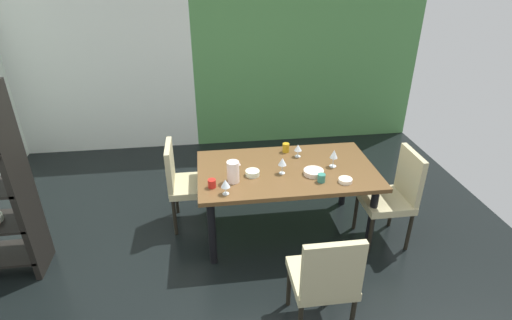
{
  "coord_description": "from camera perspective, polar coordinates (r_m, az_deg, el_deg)",
  "views": [
    {
      "loc": [
        -0.23,
        -2.66,
        2.53
      ],
      "look_at": [
        0.2,
        0.53,
        0.85
      ],
      "focal_mm": 28.0,
      "sensor_mm": 36.0,
      "label": 1
    }
  ],
  "objects": [
    {
      "name": "garden_window_panel",
      "position": [
        5.79,
        7.46,
        15.43
      ],
      "size": [
        3.2,
        0.1,
        2.67
      ],
      "primitive_type": "cube",
      "color": "#4B8447",
      "rests_on": "ground_plane"
    },
    {
      "name": "serving_bowl_front",
      "position": [
        3.71,
        8.23,
        -1.74
      ],
      "size": [
        0.19,
        0.19,
        0.04
      ],
      "primitive_type": "cylinder",
      "color": "beige",
      "rests_on": "dining_table"
    },
    {
      "name": "wine_glass_center",
      "position": [
        3.35,
        -4.39,
        -3.39
      ],
      "size": [
        0.08,
        0.08,
        0.14
      ],
      "color": "silver",
      "rests_on": "dining_table"
    },
    {
      "name": "wine_glass_west",
      "position": [
        3.98,
        6.03,
        1.73
      ],
      "size": [
        0.08,
        0.08,
        0.13
      ],
      "color": "silver",
      "rests_on": "dining_table"
    },
    {
      "name": "wine_glass_rear",
      "position": [
        3.65,
        3.79,
        -0.27
      ],
      "size": [
        0.08,
        0.08,
        0.16
      ],
      "color": "silver",
      "rests_on": "dining_table"
    },
    {
      "name": "chair_left_far",
      "position": [
        4.05,
        -10.21,
        -2.86
      ],
      "size": [
        0.45,
        0.44,
        0.9
      ],
      "rotation": [
        0.0,
        0.0,
        -1.57
      ],
      "color": "tan",
      "rests_on": "ground_plane"
    },
    {
      "name": "ground_plane",
      "position": [
        3.69,
        -2.05,
        -16.01
      ],
      "size": [
        5.67,
        5.72,
        0.02
      ],
      "primitive_type": "cube",
      "color": "black"
    },
    {
      "name": "cup_near_shelf",
      "position": [
        4.08,
        4.28,
        1.76
      ],
      "size": [
        0.07,
        0.07,
        0.09
      ],
      "primitive_type": "cylinder",
      "color": "#BA8A17",
      "rests_on": "dining_table"
    },
    {
      "name": "cup_near_window",
      "position": [
        3.59,
        9.33,
        -2.55
      ],
      "size": [
        0.07,
        0.07,
        0.08
      ],
      "primitive_type": "cylinder",
      "color": "#327C6D",
      "rests_on": "dining_table"
    },
    {
      "name": "chair_head_near",
      "position": [
        2.94,
        9.86,
        -16.29
      ],
      "size": [
        0.44,
        0.44,
        0.91
      ],
      "color": "tan",
      "rests_on": "ground_plane"
    },
    {
      "name": "pitcher_left",
      "position": [
        3.52,
        -3.28,
        -1.66
      ],
      "size": [
        0.12,
        0.11,
        0.2
      ],
      "color": "white",
      "rests_on": "dining_table"
    },
    {
      "name": "dining_table",
      "position": [
        3.82,
        4.36,
        -2.3
      ],
      "size": [
        1.67,
        0.97,
        0.71
      ],
      "color": "brown",
      "rests_on": "ground_plane"
    },
    {
      "name": "serving_bowl_east",
      "position": [
        3.65,
        -0.51,
        -1.87
      ],
      "size": [
        0.13,
        0.13,
        0.05
      ],
      "primitive_type": "cylinder",
      "color": "silver",
      "rests_on": "dining_table"
    },
    {
      "name": "cup_right",
      "position": [
        3.48,
        -6.32,
        -3.36
      ],
      "size": [
        0.07,
        0.07,
        0.08
      ],
      "primitive_type": "cylinder",
      "color": "red",
      "rests_on": "dining_table"
    },
    {
      "name": "serving_bowl_north",
      "position": [
        3.63,
        12.65,
        -2.86
      ],
      "size": [
        0.12,
        0.12,
        0.04
      ],
      "primitive_type": "cylinder",
      "color": "#FBE9CE",
      "rests_on": "dining_table"
    },
    {
      "name": "wine_glass_corner",
      "position": [
        3.82,
        11.07,
        0.79
      ],
      "size": [
        0.07,
        0.07,
        0.17
      ],
      "color": "silver",
      "rests_on": "dining_table"
    },
    {
      "name": "chair_right_near",
      "position": [
        3.98,
        19.17,
        -4.5
      ],
      "size": [
        0.44,
        0.44,
        0.94
      ],
      "rotation": [
        0.0,
        0.0,
        1.57
      ],
      "color": "tan",
      "rests_on": "ground_plane"
    },
    {
      "name": "back_panel_interior",
      "position": [
        5.77,
        -21.86,
        13.69
      ],
      "size": [
        2.48,
        0.1,
        2.67
      ],
      "primitive_type": "cube",
      "color": "silver",
      "rests_on": "ground_plane"
    }
  ]
}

